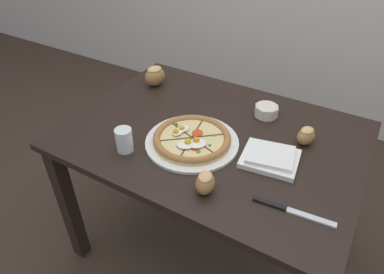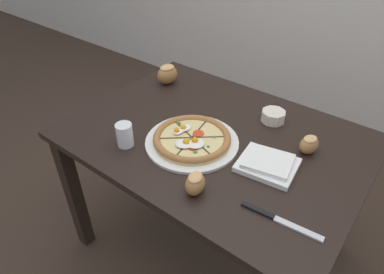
% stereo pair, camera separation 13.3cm
% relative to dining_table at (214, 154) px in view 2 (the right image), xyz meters
% --- Properties ---
extents(ground_plane, '(12.00, 12.00, 0.00)m').
position_rel_dining_table_xyz_m(ground_plane, '(0.00, 0.00, -0.62)').
color(ground_plane, '#3D2D23').
extents(dining_table, '(1.18, 0.87, 0.73)m').
position_rel_dining_table_xyz_m(dining_table, '(0.00, 0.00, 0.00)').
color(dining_table, black).
rests_on(dining_table, ground_plane).
extents(pizza, '(0.37, 0.37, 0.06)m').
position_rel_dining_table_xyz_m(pizza, '(-0.04, -0.10, 0.12)').
color(pizza, white).
rests_on(pizza, dining_table).
extents(ramekin_bowl, '(0.11, 0.11, 0.05)m').
position_rel_dining_table_xyz_m(ramekin_bowl, '(0.14, 0.23, 0.13)').
color(ramekin_bowl, silver).
rests_on(ramekin_bowl, dining_table).
extents(napkin_folded, '(0.22, 0.20, 0.04)m').
position_rel_dining_table_xyz_m(napkin_folded, '(0.26, -0.05, 0.12)').
color(napkin_folded, white).
rests_on(napkin_folded, dining_table).
extents(bread_piece_near, '(0.11, 0.13, 0.10)m').
position_rel_dining_table_xyz_m(bread_piece_near, '(-0.44, 0.22, 0.16)').
color(bread_piece_near, '#A3703D').
rests_on(bread_piece_near, dining_table).
extents(bread_piece_mid, '(0.08, 0.10, 0.08)m').
position_rel_dining_table_xyz_m(bread_piece_mid, '(0.13, -0.31, 0.14)').
color(bread_piece_mid, '#A3703D').
rests_on(bread_piece_mid, dining_table).
extents(bread_piece_far, '(0.08, 0.10, 0.07)m').
position_rel_dining_table_xyz_m(bread_piece_far, '(0.34, 0.12, 0.14)').
color(bread_piece_far, '#A3703D').
rests_on(bread_piece_far, dining_table).
extents(knife_main, '(0.26, 0.04, 0.01)m').
position_rel_dining_table_xyz_m(knife_main, '(0.41, -0.25, 0.11)').
color(knife_main, silver).
rests_on(knife_main, dining_table).
extents(water_glass, '(0.06, 0.06, 0.09)m').
position_rel_dining_table_xyz_m(water_glass, '(-0.24, -0.27, 0.15)').
color(water_glass, white).
rests_on(water_glass, dining_table).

